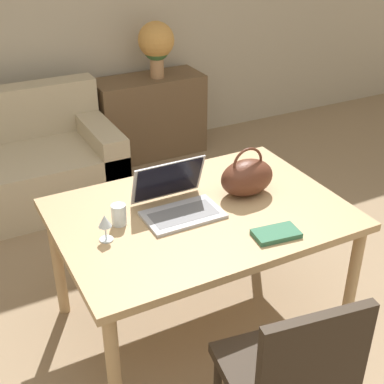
{
  "coord_description": "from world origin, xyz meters",
  "views": [
    {
      "loc": [
        -1.08,
        -1.37,
        2.1
      ],
      "look_at": [
        -0.05,
        0.61,
        0.85
      ],
      "focal_mm": 50.0,
      "sensor_mm": 36.0,
      "label": 1
    }
  ],
  "objects_px": {
    "drinking_glass": "(119,215)",
    "wine_glass": "(105,223)",
    "handbag": "(247,177)",
    "chair": "(291,375)",
    "laptop": "(176,198)",
    "flower_vase": "(156,44)"
  },
  "relations": [
    {
      "from": "handbag",
      "to": "wine_glass",
      "type": "bearing_deg",
      "value": -175.04
    },
    {
      "from": "drinking_glass",
      "to": "handbag",
      "type": "bearing_deg",
      "value": -2.41
    },
    {
      "from": "flower_vase",
      "to": "drinking_glass",
      "type": "bearing_deg",
      "value": -118.64
    },
    {
      "from": "laptop",
      "to": "wine_glass",
      "type": "bearing_deg",
      "value": -166.35
    },
    {
      "from": "chair",
      "to": "drinking_glass",
      "type": "relative_size",
      "value": 8.84
    },
    {
      "from": "chair",
      "to": "flower_vase",
      "type": "height_order",
      "value": "flower_vase"
    },
    {
      "from": "chair",
      "to": "laptop",
      "type": "relative_size",
      "value": 2.43
    },
    {
      "from": "drinking_glass",
      "to": "flower_vase",
      "type": "height_order",
      "value": "flower_vase"
    },
    {
      "from": "wine_glass",
      "to": "drinking_glass",
      "type": "bearing_deg",
      "value": 44.37
    },
    {
      "from": "laptop",
      "to": "handbag",
      "type": "xyz_separation_m",
      "value": [
        0.39,
        -0.03,
        0.04
      ]
    },
    {
      "from": "drinking_glass",
      "to": "flower_vase",
      "type": "relative_size",
      "value": 0.22
    },
    {
      "from": "handbag",
      "to": "flower_vase",
      "type": "xyz_separation_m",
      "value": [
        0.44,
        2.1,
        0.18
      ]
    },
    {
      "from": "chair",
      "to": "wine_glass",
      "type": "xyz_separation_m",
      "value": [
        -0.4,
        0.88,
        0.3
      ]
    },
    {
      "from": "handbag",
      "to": "flower_vase",
      "type": "relative_size",
      "value": 0.61
    },
    {
      "from": "laptop",
      "to": "drinking_glass",
      "type": "height_order",
      "value": "laptop"
    },
    {
      "from": "drinking_glass",
      "to": "flower_vase",
      "type": "distance_m",
      "value": 2.36
    },
    {
      "from": "chair",
      "to": "wine_glass",
      "type": "height_order",
      "value": "chair"
    },
    {
      "from": "drinking_glass",
      "to": "wine_glass",
      "type": "height_order",
      "value": "wine_glass"
    },
    {
      "from": "chair",
      "to": "handbag",
      "type": "bearing_deg",
      "value": 75.91
    },
    {
      "from": "chair",
      "to": "drinking_glass",
      "type": "xyz_separation_m",
      "value": [
        -0.3,
        0.97,
        0.26
      ]
    },
    {
      "from": "chair",
      "to": "handbag",
      "type": "xyz_separation_m",
      "value": [
        0.39,
        0.94,
        0.31
      ]
    },
    {
      "from": "handbag",
      "to": "flower_vase",
      "type": "bearing_deg",
      "value": 78.22
    }
  ]
}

